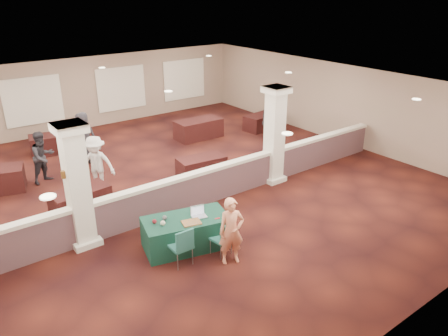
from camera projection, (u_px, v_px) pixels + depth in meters
ground at (173, 188)px, 14.23m from camera, size 16.00×16.00×0.00m
wall_back at (79, 94)px, 19.49m from camera, size 16.00×0.04×3.20m
wall_front at (402, 261)px, 7.72m from camera, size 16.00×0.04×3.20m
wall_right at (338, 103)px, 18.04m from camera, size 0.04×16.00×3.20m
ceiling at (168, 91)px, 12.98m from camera, size 16.00×16.00×0.02m
partition_wall at (198, 188)px, 12.90m from camera, size 15.60×0.28×1.10m
column_left at (77, 185)px, 10.54m from camera, size 0.72×0.72×3.20m
column_right at (274, 134)px, 14.15m from camera, size 0.72×0.72×3.20m
sconce_left at (64, 174)px, 10.25m from camera, size 0.12×0.12×0.18m
sconce_right at (87, 169)px, 10.56m from camera, size 0.12×0.12×0.18m
near_table at (186, 232)px, 10.90m from camera, size 2.29×1.54×0.80m
conf_chair_main at (223, 236)px, 10.51m from camera, size 0.49×0.50×0.88m
conf_chair_side at (182, 244)px, 10.09m from camera, size 0.50×0.50×0.98m
woman at (231, 231)px, 10.13m from camera, size 0.70×0.59×1.66m
far_table_front_left at (81, 200)px, 12.69m from camera, size 1.73×1.02×0.67m
far_table_front_center at (201, 166)px, 15.06m from camera, size 1.71×0.99×0.66m
far_table_front_right at (262, 122)px, 19.91m from camera, size 1.79×1.08×0.69m
far_table_back_center at (55, 143)px, 17.11m from camera, size 1.96×1.24×0.74m
far_table_back_right at (199, 129)px, 18.73m from camera, size 2.00×1.03×0.80m
attendee_a at (43, 157)px, 14.37m from camera, size 0.95×0.75×1.75m
attendee_b at (96, 164)px, 13.70m from camera, size 1.23×1.18×1.83m
attendee_c at (268, 121)px, 18.00m from camera, size 1.21×0.97×1.86m
attendee_d at (84, 138)px, 15.96m from camera, size 1.05×0.97×1.90m
laptop_base at (199, 216)px, 10.81m from camera, size 0.42×0.34×0.02m
laptop_screen at (197, 210)px, 10.86m from camera, size 0.36×0.10×0.24m
screen_glow at (197, 210)px, 10.86m from camera, size 0.32×0.09×0.21m
knitting at (191, 223)px, 10.52m from camera, size 0.51×0.43×0.03m
yarn_cream at (163, 223)px, 10.41m from camera, size 0.12×0.12×0.12m
yarn_red at (154, 221)px, 10.49m from camera, size 0.11×0.11×0.11m
yarn_grey at (165, 218)px, 10.66m from camera, size 0.11×0.11×0.11m
scissors at (217, 218)px, 10.73m from camera, size 0.14×0.07×0.01m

